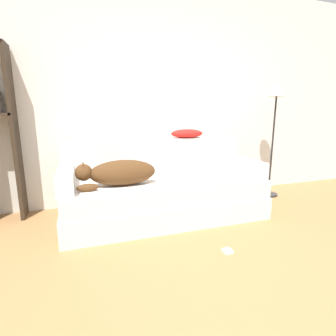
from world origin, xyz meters
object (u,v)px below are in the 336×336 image
at_px(floor_lamp, 275,109).
at_px(power_adapter, 227,251).
at_px(couch, 165,199).
at_px(throw_pillow, 187,134).
at_px(laptop, 179,179).
at_px(dog, 119,173).

bearing_deg(floor_lamp, power_adapter, -139.28).
bearing_deg(floor_lamp, couch, -169.89).
bearing_deg(throw_pillow, laptop, -121.39).
bearing_deg(power_adapter, throw_pillow, 83.81).
height_order(dog, laptop, dog).
bearing_deg(throw_pillow, power_adapter, -96.19).
bearing_deg(power_adapter, floor_lamp, 40.72).
relative_size(couch, power_adapter, 28.70).
relative_size(laptop, floor_lamp, 0.20).
bearing_deg(power_adapter, dog, 132.94).
relative_size(couch, dog, 2.74).
height_order(laptop, power_adapter, laptop).
xyz_separation_m(dog, throw_pillow, (0.89, 0.41, 0.33)).
bearing_deg(couch, dog, -173.17).
xyz_separation_m(couch, floor_lamp, (1.61, 0.29, 0.97)).
bearing_deg(dog, laptop, -0.47).
xyz_separation_m(dog, floor_lamp, (2.11, 0.35, 0.62)).
distance_m(couch, dog, 0.61).
bearing_deg(dog, floor_lamp, 9.34).
xyz_separation_m(throw_pillow, floor_lamp, (1.22, -0.07, 0.29)).
height_order(dog, power_adapter, dog).
xyz_separation_m(dog, laptop, (0.64, -0.01, -0.12)).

